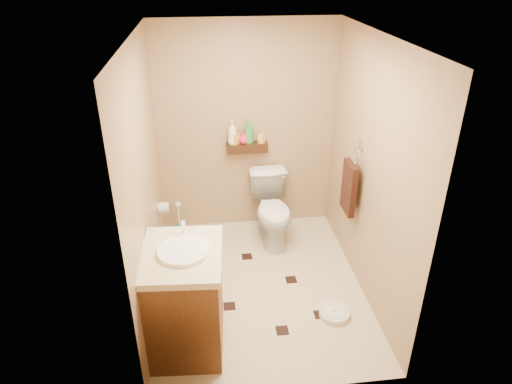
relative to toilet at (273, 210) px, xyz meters
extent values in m
plane|color=beige|center=(-0.25, -0.83, -0.39)|extent=(2.50, 2.50, 0.00)
cube|color=tan|center=(-0.25, 0.42, 0.81)|extent=(2.00, 0.04, 2.40)
cube|color=tan|center=(-0.25, -2.08, 0.81)|extent=(2.00, 0.04, 2.40)
cube|color=tan|center=(-1.25, -0.83, 0.81)|extent=(0.04, 2.50, 2.40)
cube|color=tan|center=(0.75, -0.83, 0.81)|extent=(0.04, 2.50, 2.40)
cube|color=silver|center=(-0.25, -0.83, 2.01)|extent=(2.00, 2.50, 0.02)
cube|color=#371E0F|center=(-0.25, 0.34, 0.63)|extent=(0.46, 0.14, 0.10)
cube|color=black|center=(-0.58, -1.10, -0.38)|extent=(0.11, 0.11, 0.01)
cube|color=black|center=(0.08, -0.78, -0.38)|extent=(0.11, 0.11, 0.01)
cube|color=black|center=(-0.13, -1.47, -0.38)|extent=(0.11, 0.11, 0.01)
cube|color=black|center=(-0.87, -0.36, -0.38)|extent=(0.11, 0.11, 0.01)
cube|color=black|center=(0.25, -1.31, -0.38)|extent=(0.11, 0.11, 0.01)
cube|color=black|center=(-0.33, -0.33, -0.38)|extent=(0.11, 0.11, 0.01)
imported|color=white|center=(0.00, 0.00, 0.00)|extent=(0.47, 0.78, 0.77)
cube|color=brown|center=(-0.95, -1.50, 0.05)|extent=(0.63, 0.75, 0.87)
cube|color=beige|center=(-0.95, -1.50, 0.52)|extent=(0.68, 0.80, 0.06)
cylinder|color=white|center=(-0.93, -1.50, 0.55)|extent=(0.40, 0.40, 0.06)
cylinder|color=silver|center=(-0.93, -1.25, 0.62)|extent=(0.03, 0.03, 0.13)
cylinder|color=silver|center=(0.38, -1.34, -0.36)|extent=(0.34, 0.34, 0.05)
cylinder|color=white|center=(0.38, -1.34, -0.33)|extent=(0.17, 0.17, 0.01)
cylinder|color=#1C7070|center=(-1.07, 0.24, -0.33)|extent=(0.10, 0.10, 0.11)
cylinder|color=silver|center=(-1.07, 0.24, -0.13)|extent=(0.02, 0.02, 0.30)
sphere|color=silver|center=(-1.07, 0.24, 0.01)|extent=(0.07, 0.07, 0.07)
cube|color=silver|center=(0.73, -0.58, 0.99)|extent=(0.03, 0.06, 0.08)
torus|color=silver|center=(0.70, -0.58, 0.87)|extent=(0.02, 0.19, 0.19)
cube|color=#35160F|center=(0.66, -0.58, 0.53)|extent=(0.06, 0.30, 0.52)
cylinder|color=silver|center=(-1.19, -0.18, 0.21)|extent=(0.11, 0.11, 0.11)
cylinder|color=silver|center=(-1.23, -0.18, 0.27)|extent=(0.04, 0.02, 0.02)
imported|color=white|center=(-0.41, 0.34, 0.82)|extent=(0.12, 0.12, 0.26)
imported|color=orange|center=(-0.39, 0.34, 0.78)|extent=(0.12, 0.12, 0.18)
imported|color=#F31C4D|center=(-0.29, 0.34, 0.76)|extent=(0.16, 0.16, 0.14)
imported|color=green|center=(-0.23, 0.34, 0.82)|extent=(0.15, 0.15, 0.27)
imported|color=#FFB854|center=(-0.09, 0.34, 0.76)|extent=(0.09, 0.09, 0.15)
camera|label=1|loc=(-0.72, -4.42, 2.57)|focal=32.00mm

